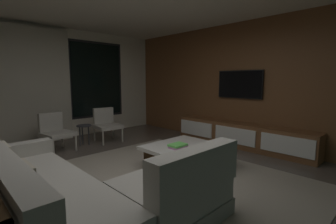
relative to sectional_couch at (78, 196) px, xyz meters
name	(u,v)px	position (x,y,z in m)	size (l,w,h in m)	color
floor	(141,187)	(0.95, 0.20, -0.29)	(9.20, 9.20, 0.00)	#564C44
back_wall_with_window	(43,84)	(0.89, 3.82, 1.05)	(6.60, 0.30, 2.70)	beige
media_wall	(253,84)	(4.01, 0.20, 1.06)	(0.12, 7.80, 2.70)	brown
area_rug	(165,182)	(1.30, 0.10, -0.28)	(3.20, 3.80, 0.01)	gray
sectional_couch	(78,196)	(0.00, 0.00, 0.00)	(1.98, 2.50, 0.82)	gray
coffee_table	(186,156)	(1.95, 0.28, -0.10)	(1.16, 1.16, 0.36)	#3B2611
book_stack_on_coffee_table	(178,146)	(1.79, 0.31, 0.10)	(0.28, 0.20, 0.07)	#D687C6
accent_chair_near_window	(106,123)	(1.93, 2.79, 0.14)	(0.59, 0.61, 0.78)	#B2ADA0
accent_chair_by_curtain	(55,130)	(0.75, 2.78, 0.14)	(0.63, 0.65, 0.78)	#B2ADA0
side_stool	(84,129)	(1.35, 2.76, 0.08)	(0.32, 0.32, 0.46)	#333338
media_console	(242,136)	(3.72, 0.25, -0.04)	(0.46, 3.10, 0.52)	brown
mounted_tv	(240,84)	(3.90, 0.45, 1.06)	(0.05, 1.06, 0.61)	black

